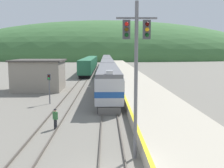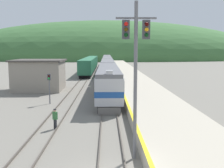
{
  "view_description": "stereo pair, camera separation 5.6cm",
  "coord_description": "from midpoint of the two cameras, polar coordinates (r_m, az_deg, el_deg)",
  "views": [
    {
      "loc": [
        -0.33,
        -11.72,
        6.22
      ],
      "look_at": [
        0.37,
        17.74,
        2.3
      ],
      "focal_mm": 42.0,
      "sensor_mm": 36.0,
      "label": 1
    },
    {
      "loc": [
        -0.27,
        -11.72,
        6.22
      ],
      "look_at": [
        0.37,
        17.74,
        2.3
      ],
      "focal_mm": 42.0,
      "sensor_mm": 36.0,
      "label": 2
    }
  ],
  "objects": [
    {
      "name": "carriage_fourth",
      "position": [
        100.73,
        -1.09,
        5.24
      ],
      "size": [
        2.83,
        21.03,
        3.89
      ],
      "color": "black",
      "rests_on": "ground"
    },
    {
      "name": "station_shed",
      "position": [
        41.38,
        -15.5,
        1.93
      ],
      "size": [
        7.51,
        6.62,
        4.67
      ],
      "color": "gray",
      "rests_on": "ground"
    },
    {
      "name": "signal_mast_main",
      "position": [
        14.43,
        5.29,
        5.74
      ],
      "size": [
        2.2,
        0.42,
        8.78
      ],
      "color": "slate",
      "rests_on": "ground"
    },
    {
      "name": "carriage_third",
      "position": [
        78.85,
        -1.04,
        4.59
      ],
      "size": [
        2.83,
        21.03,
        3.89
      ],
      "color": "black",
      "rests_on": "ground"
    },
    {
      "name": "distant_hills",
      "position": [
        174.7,
        -1.16,
        5.53
      ],
      "size": [
        213.56,
        96.1,
        48.95
      ],
      "color": "#3D6B38",
      "rests_on": "ground"
    },
    {
      "name": "track_worker",
      "position": [
        21.1,
        -12.21,
        -7.21
      ],
      "size": [
        0.42,
        0.39,
        1.61
      ],
      "color": "#2D2D33",
      "rests_on": "ground"
    },
    {
      "name": "track_main",
      "position": [
        81.95,
        -1.04,
        3.28
      ],
      "size": [
        1.52,
        180.0,
        0.16
      ],
      "color": "#4C443D",
      "rests_on": "ground"
    },
    {
      "name": "platform",
      "position": [
        62.19,
        3.4,
        2.24
      ],
      "size": [
        6.12,
        140.0,
        0.93
      ],
      "color": "#B2A893",
      "rests_on": "ground"
    },
    {
      "name": "track_siding",
      "position": [
        82.08,
        -4.45,
        3.26
      ],
      "size": [
        1.52,
        180.0,
        0.16
      ],
      "color": "#4C443D",
      "rests_on": "ground"
    },
    {
      "name": "carriage_second",
      "position": [
        56.98,
        -0.95,
        3.45
      ],
      "size": [
        2.83,
        21.03,
        3.89
      ],
      "color": "black",
      "rests_on": "ground"
    },
    {
      "name": "siding_train",
      "position": [
        74.79,
        -4.77,
        4.31
      ],
      "size": [
        2.9,
        40.78,
        3.88
      ],
      "color": "black",
      "rests_on": "ground"
    },
    {
      "name": "signal_post_siding",
      "position": [
        30.6,
        -13.46,
        0.41
      ],
      "size": [
        0.36,
        0.42,
        3.49
      ],
      "color": "slate",
      "rests_on": "ground"
    },
    {
      "name": "express_train_lead_car",
      "position": [
        34.8,
        -0.75,
        0.82
      ],
      "size": [
        2.84,
        21.3,
        4.25
      ],
      "color": "black",
      "rests_on": "ground"
    }
  ]
}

